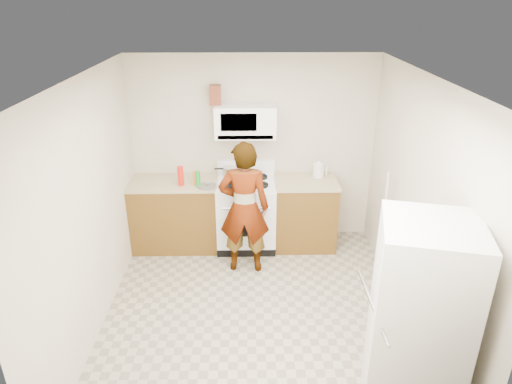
{
  "coord_description": "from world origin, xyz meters",
  "views": [
    {
      "loc": [
        -0.06,
        -3.96,
        3.19
      ],
      "look_at": [
        0.01,
        0.55,
        1.19
      ],
      "focal_mm": 32.0,
      "sensor_mm": 36.0,
      "label": 1
    }
  ],
  "objects_px": {
    "microwave": "(245,121)",
    "fridge": "(418,322)",
    "saucepan": "(231,171)",
    "kettle": "(318,170)",
    "person": "(244,208)",
    "gas_range": "(246,212)"
  },
  "relations": [
    {
      "from": "microwave",
      "to": "fridge",
      "type": "distance_m",
      "value": 3.21
    },
    {
      "from": "saucepan",
      "to": "kettle",
      "type": "bearing_deg",
      "value": -1.16
    },
    {
      "from": "microwave",
      "to": "saucepan",
      "type": "xyz_separation_m",
      "value": [
        -0.2,
        0.04,
        -0.69
      ]
    },
    {
      "from": "microwave",
      "to": "kettle",
      "type": "relative_size",
      "value": 4.14
    },
    {
      "from": "microwave",
      "to": "kettle",
      "type": "distance_m",
      "value": 1.17
    },
    {
      "from": "person",
      "to": "saucepan",
      "type": "xyz_separation_m",
      "value": [
        -0.18,
        0.75,
        0.18
      ]
    },
    {
      "from": "gas_range",
      "to": "person",
      "type": "relative_size",
      "value": 0.68
    },
    {
      "from": "gas_range",
      "to": "kettle",
      "type": "bearing_deg",
      "value": 8.5
    },
    {
      "from": "person",
      "to": "kettle",
      "type": "xyz_separation_m",
      "value": [
        0.98,
        0.73,
        0.2
      ]
    },
    {
      "from": "kettle",
      "to": "saucepan",
      "type": "height_order",
      "value": "kettle"
    },
    {
      "from": "fridge",
      "to": "kettle",
      "type": "distance_m",
      "value": 2.84
    },
    {
      "from": "microwave",
      "to": "saucepan",
      "type": "distance_m",
      "value": 0.72
    },
    {
      "from": "person",
      "to": "saucepan",
      "type": "distance_m",
      "value": 0.79
    },
    {
      "from": "saucepan",
      "to": "gas_range",
      "type": "bearing_deg",
      "value": -40.07
    },
    {
      "from": "gas_range",
      "to": "fridge",
      "type": "height_order",
      "value": "fridge"
    },
    {
      "from": "gas_range",
      "to": "fridge",
      "type": "xyz_separation_m",
      "value": [
        1.33,
        -2.66,
        0.36
      ]
    },
    {
      "from": "fridge",
      "to": "kettle",
      "type": "xyz_separation_m",
      "value": [
        -0.38,
        2.81,
        0.18
      ]
    },
    {
      "from": "kettle",
      "to": "gas_range",
      "type": "bearing_deg",
      "value": -147.39
    },
    {
      "from": "person",
      "to": "fridge",
      "type": "bearing_deg",
      "value": 125.29
    },
    {
      "from": "kettle",
      "to": "saucepan",
      "type": "distance_m",
      "value": 1.16
    },
    {
      "from": "person",
      "to": "saucepan",
      "type": "height_order",
      "value": "person"
    },
    {
      "from": "gas_range",
      "to": "kettle",
      "type": "height_order",
      "value": "gas_range"
    }
  ]
}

